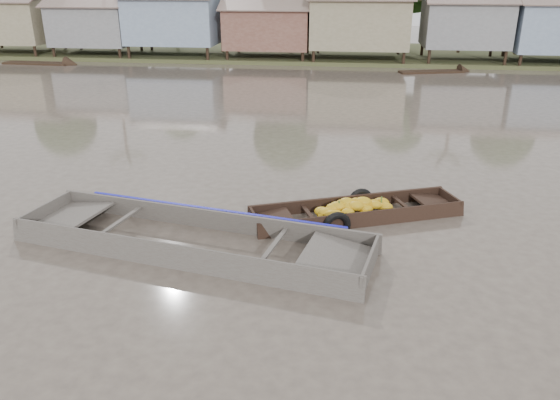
# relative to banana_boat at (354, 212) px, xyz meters

# --- Properties ---
(ground) EXTENTS (120.00, 120.00, 0.00)m
(ground) POSITION_rel_banana_boat_xyz_m (-2.31, -2.57, -0.14)
(ground) COLOR #4D433B
(ground) RESTS_ON ground
(riverbank) EXTENTS (120.00, 12.47, 10.22)m
(riverbank) POSITION_rel_banana_boat_xyz_m (0.72, 29.29, 2.93)
(riverbank) COLOR #384723
(riverbank) RESTS_ON ground
(banana_boat) EXTENTS (5.41, 3.18, 0.74)m
(banana_boat) POSITION_rel_banana_boat_xyz_m (0.00, 0.00, 0.00)
(banana_boat) COLOR black
(banana_boat) RESTS_ON ground
(viewer_boat) EXTENTS (8.35, 3.67, 0.65)m
(viewer_boat) POSITION_rel_banana_boat_xyz_m (-3.53, -2.05, -0.07)
(viewer_boat) COLOR #443F39
(viewer_boat) RESTS_ON ground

